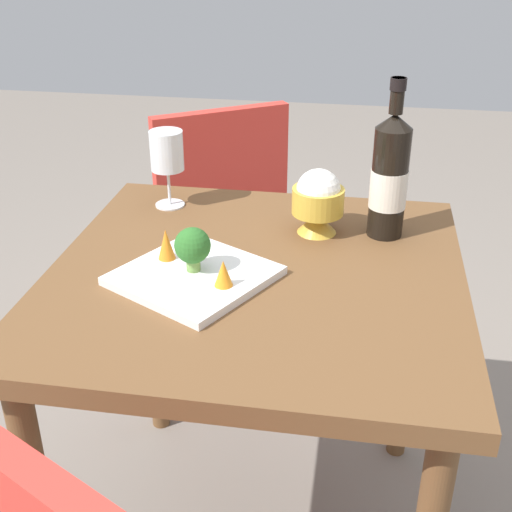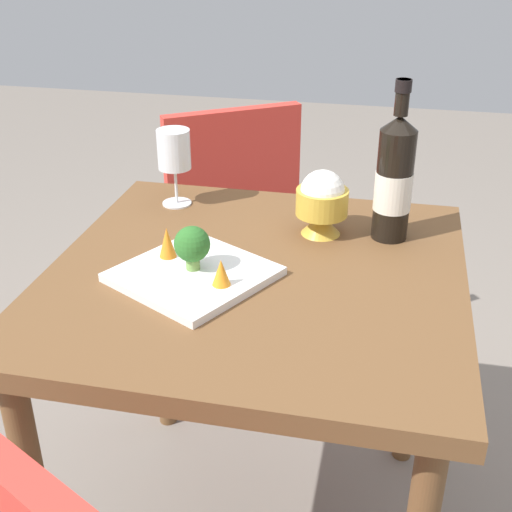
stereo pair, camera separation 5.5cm
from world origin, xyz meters
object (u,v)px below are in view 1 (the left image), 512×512
(chair_near_window, at_px, (214,207))
(broccoli_floret, at_px, (193,246))
(serving_plate, at_px, (194,276))
(carrot_garnish_left, at_px, (223,273))
(wine_bottle, at_px, (389,176))
(rice_bowl, at_px, (318,200))
(carrot_garnish_right, at_px, (166,244))
(wine_glass, at_px, (167,153))

(chair_near_window, bearing_deg, broccoli_floret, -113.44)
(serving_plate, distance_m, carrot_garnish_left, 0.08)
(chair_near_window, xyz_separation_m, wine_bottle, (-0.49, 0.52, 0.33))
(serving_plate, bearing_deg, wine_bottle, -143.72)
(serving_plate, bearing_deg, broccoli_floret, -70.80)
(chair_near_window, height_order, rice_bowl, rice_bowl)
(chair_near_window, bearing_deg, serving_plate, -113.36)
(carrot_garnish_left, bearing_deg, carrot_garnish_right, -33.18)
(chair_near_window, relative_size, rice_bowl, 6.00)
(wine_glass, relative_size, serving_plate, 0.53)
(rice_bowl, bearing_deg, broccoli_floret, 48.40)
(wine_glass, height_order, carrot_garnish_right, wine_glass)
(carrot_garnish_left, bearing_deg, rice_bowl, -116.79)
(serving_plate, distance_m, carrot_garnish_right, 0.09)
(chair_near_window, distance_m, carrot_garnish_left, 0.88)
(wine_bottle, xyz_separation_m, rice_bowl, (0.14, 0.01, -0.06))
(chair_near_window, distance_m, broccoli_floret, 0.83)
(serving_plate, relative_size, carrot_garnish_right, 5.54)
(rice_bowl, height_order, carrot_garnish_right, rice_bowl)
(serving_plate, bearing_deg, carrot_garnish_right, -34.70)
(serving_plate, bearing_deg, chair_near_window, -79.60)
(carrot_garnish_right, bearing_deg, wine_glass, -75.04)
(wine_bottle, bearing_deg, carrot_garnish_right, 27.10)
(wine_glass, distance_m, broccoli_floret, 0.36)
(wine_bottle, distance_m, carrot_garnish_left, 0.42)
(chair_near_window, relative_size, carrot_garnish_left, 16.95)
(wine_glass, bearing_deg, wine_bottle, 171.40)
(rice_bowl, xyz_separation_m, carrot_garnish_right, (0.27, 0.20, -0.03))
(broccoli_floret, xyz_separation_m, carrot_garnish_left, (-0.07, 0.05, -0.02))
(broccoli_floret, relative_size, carrot_garnish_right, 1.40)
(chair_near_window, distance_m, wine_bottle, 0.79)
(rice_bowl, distance_m, broccoli_floret, 0.32)
(wine_bottle, xyz_separation_m, carrot_garnish_left, (0.29, 0.30, -0.09))
(chair_near_window, xyz_separation_m, carrot_garnish_right, (-0.08, 0.73, 0.24))
(rice_bowl, bearing_deg, carrot_garnish_left, 63.21)
(wine_bottle, distance_m, broccoli_floret, 0.44)
(carrot_garnish_left, bearing_deg, wine_bottle, -133.87)
(carrot_garnish_right, bearing_deg, rice_bowl, -143.88)
(chair_near_window, relative_size, serving_plate, 2.51)
(carrot_garnish_left, bearing_deg, broccoli_floret, -34.83)
(chair_near_window, bearing_deg, rice_bowl, -90.42)
(rice_bowl, bearing_deg, chair_near_window, -56.66)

